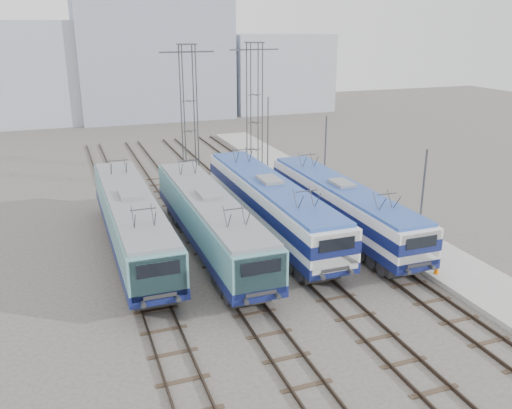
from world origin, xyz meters
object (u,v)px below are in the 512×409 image
at_px(catenary_tower_west, 189,111).
at_px(mast_mid, 325,162).
at_px(mast_rear, 268,133).
at_px(locomotive_far_right, 342,204).
at_px(locomotive_far_left, 132,220).
at_px(mast_front, 421,209).
at_px(catenary_tower_east, 255,104).
at_px(safety_cone, 437,269).
at_px(locomotive_center_right, 270,203).
at_px(locomotive_center_left, 210,219).

bearing_deg(catenary_tower_west, mast_mid, -42.93).
bearing_deg(catenary_tower_west, mast_rear, 24.94).
xyz_separation_m(locomotive_far_right, mast_rear, (1.85, 18.23, 1.29)).
height_order(catenary_tower_west, mast_mid, catenary_tower_west).
relative_size(locomotive_far_left, mast_front, 2.61).
relative_size(mast_front, mast_rear, 1.00).
bearing_deg(mast_front, catenary_tower_east, 95.45).
height_order(locomotive_far_right, mast_front, mast_front).
height_order(mast_rear, safety_cone, mast_rear).
relative_size(mast_front, safety_cone, 12.20).
bearing_deg(mast_front, locomotive_center_right, 131.08).
height_order(locomotive_far_right, catenary_tower_east, catenary_tower_east).
bearing_deg(locomotive_far_right, mast_mid, 73.45).
xyz_separation_m(locomotive_center_left, mast_front, (10.85, -5.91, 1.26)).
height_order(locomotive_center_right, mast_rear, mast_rear).
bearing_deg(safety_cone, locomotive_far_right, 103.70).
height_order(locomotive_center_left, mast_front, mast_front).
height_order(locomotive_far_right, safety_cone, locomotive_far_right).
height_order(locomotive_center_left, catenary_tower_east, catenary_tower_east).
xyz_separation_m(locomotive_far_left, locomotive_center_right, (9.00, -0.09, 0.09)).
bearing_deg(catenary_tower_west, locomotive_far_right, -64.62).
relative_size(locomotive_center_left, mast_rear, 2.57).
height_order(catenary_tower_east, mast_front, catenary_tower_east).
bearing_deg(locomotive_far_right, locomotive_far_left, 173.23).
relative_size(locomotive_center_left, locomotive_center_right, 0.97).
xyz_separation_m(locomotive_far_right, mast_mid, (1.85, 6.23, 1.29)).
xyz_separation_m(locomotive_far_right, mast_front, (1.85, -5.77, 1.29)).
xyz_separation_m(catenary_tower_east, mast_front, (2.10, -22.00, -3.14)).
distance_m(locomotive_center_right, locomotive_far_right, 4.75).
distance_m(locomotive_far_left, catenary_tower_east, 20.21).
relative_size(locomotive_center_right, safety_cone, 32.35).
bearing_deg(locomotive_center_left, mast_mid, 29.32).
height_order(catenary_tower_east, mast_rear, catenary_tower_east).
relative_size(catenary_tower_east, mast_front, 1.71).
xyz_separation_m(locomotive_far_left, catenary_tower_east, (13.25, 14.62, 4.37)).
relative_size(locomotive_center_right, mast_front, 2.65).
xyz_separation_m(catenary_tower_west, mast_rear, (8.60, 4.00, -3.14)).
height_order(locomotive_center_left, locomotive_far_right, locomotive_center_left).
height_order(locomotive_center_right, mast_mid, mast_mid).
relative_size(locomotive_center_left, mast_front, 2.57).
bearing_deg(locomotive_far_left, safety_cone, -31.02).
bearing_deg(locomotive_center_left, locomotive_far_right, -0.85).
bearing_deg(safety_cone, mast_front, 90.34).
relative_size(locomotive_center_left, safety_cone, 31.37).
distance_m(locomotive_far_left, mast_mid, 16.08).
bearing_deg(mast_front, locomotive_far_right, 107.77).
distance_m(locomotive_far_left, mast_front, 17.07).
xyz_separation_m(catenary_tower_west, mast_mid, (8.60, -8.00, -3.14)).
distance_m(locomotive_center_right, mast_mid, 7.99).
xyz_separation_m(mast_mid, mast_rear, (0.00, 12.00, 0.00)).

